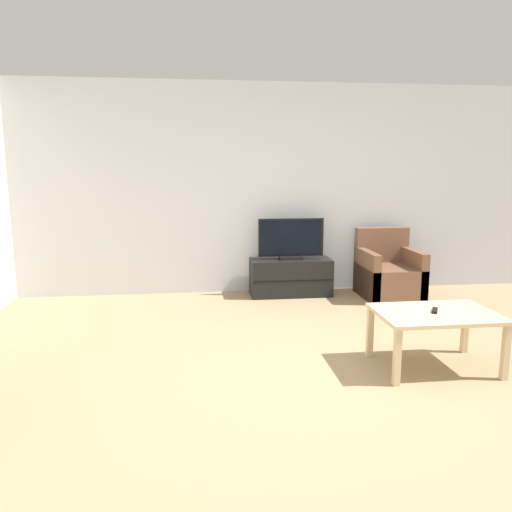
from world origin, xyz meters
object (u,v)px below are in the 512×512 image
at_px(tv_stand, 290,277).
at_px(tv, 291,240).
at_px(coffee_table, 435,319).
at_px(remote, 435,310).
at_px(armchair, 388,275).

relative_size(tv_stand, tv, 1.23).
relative_size(tv_stand, coffee_table, 1.08).
xyz_separation_m(coffee_table, remote, (-0.00, 0.01, 0.07)).
relative_size(tv, armchair, 0.98).
distance_m(tv_stand, tv, 0.48).
distance_m(tv, armchair, 1.32).
distance_m(coffee_table, remote, 0.07).
xyz_separation_m(tv_stand, remote, (0.72, -2.49, 0.25)).
bearing_deg(tv_stand, tv, -90.00).
bearing_deg(remote, coffee_table, -43.59).
distance_m(tv_stand, remote, 2.60).
bearing_deg(armchair, coffee_table, -102.49).
bearing_deg(tv, remote, -73.88).
height_order(tv, armchair, tv).
distance_m(armchair, remote, 2.33).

